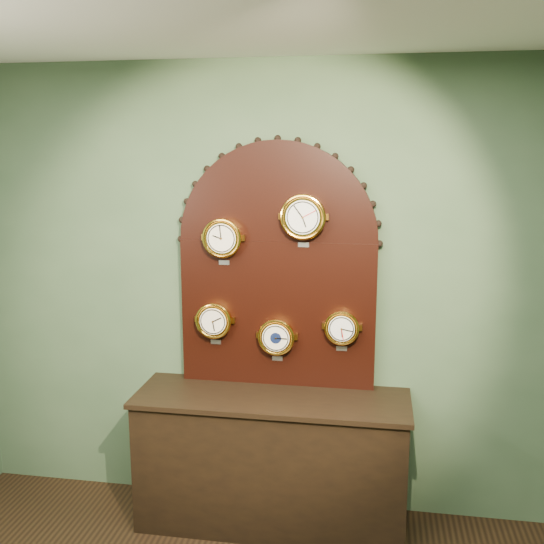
% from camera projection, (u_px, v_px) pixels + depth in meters
% --- Properties ---
extents(wall_back, '(4.00, 0.00, 4.00)m').
position_uv_depth(wall_back, '(279.00, 293.00, 3.87)').
color(wall_back, '#3F573B').
rests_on(wall_back, ground).
extents(shop_counter, '(1.60, 0.50, 0.80)m').
position_uv_depth(shop_counter, '(271.00, 463.00, 3.81)').
color(shop_counter, black).
rests_on(shop_counter, ground_plane).
extents(display_board, '(1.26, 0.06, 1.53)m').
position_uv_depth(display_board, '(278.00, 258.00, 3.78)').
color(display_board, black).
rests_on(display_board, shop_counter).
extents(roman_clock, '(0.24, 0.08, 0.29)m').
position_uv_depth(roman_clock, '(222.00, 238.00, 3.75)').
color(roman_clock, gold).
rests_on(roman_clock, display_board).
extents(arabic_clock, '(0.27, 0.08, 0.32)m').
position_uv_depth(arabic_clock, '(303.00, 217.00, 3.64)').
color(arabic_clock, gold).
rests_on(arabic_clock, display_board).
extents(hygrometer, '(0.23, 0.08, 0.28)m').
position_uv_depth(hygrometer, '(214.00, 320.00, 3.86)').
color(hygrometer, gold).
rests_on(hygrometer, display_board).
extents(barometer, '(0.23, 0.08, 0.28)m').
position_uv_depth(barometer, '(277.00, 337.00, 3.81)').
color(barometer, gold).
rests_on(barometer, display_board).
extents(tide_clock, '(0.21, 0.08, 0.26)m').
position_uv_depth(tide_clock, '(342.00, 327.00, 3.73)').
color(tide_clock, gold).
rests_on(tide_clock, display_board).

